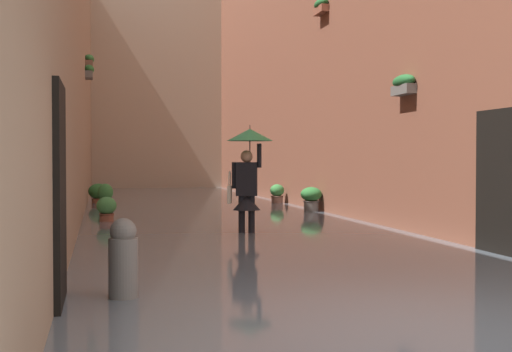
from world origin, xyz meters
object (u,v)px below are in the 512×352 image
at_px(potted_plant_mid_left, 311,199).
at_px(person_wading, 248,165).
at_px(potted_plant_mid_right, 99,194).
at_px(potted_plant_near_right, 107,210).
at_px(potted_plant_far_left, 277,195).
at_px(mooring_bollard, 123,266).
at_px(potted_plant_far_right, 105,196).

bearing_deg(potted_plant_mid_left, person_wading, 59.92).
xyz_separation_m(potted_plant_mid_right, potted_plant_near_right, (-0.18, 6.10, -0.04)).
distance_m(potted_plant_mid_right, potted_plant_near_right, 6.11).
bearing_deg(potted_plant_far_left, mooring_bollard, 69.41).
xyz_separation_m(potted_plant_far_left, potted_plant_mid_right, (5.29, -1.07, 0.03)).
distance_m(potted_plant_mid_right, mooring_bollard, 14.44).
bearing_deg(potted_plant_far_left, potted_plant_mid_right, -11.44).
height_order(potted_plant_far_left, potted_plant_mid_right, potted_plant_mid_right).
relative_size(potted_plant_far_left, potted_plant_mid_right, 0.97).
relative_size(potted_plant_far_right, potted_plant_mid_left, 1.03).
bearing_deg(potted_plant_mid_right, potted_plant_mid_left, 140.29).
relative_size(potted_plant_far_left, potted_plant_near_right, 1.06).
relative_size(potted_plant_far_left, mooring_bollard, 0.78).
xyz_separation_m(person_wading, mooring_bollard, (2.41, 5.45, -0.91)).
bearing_deg(potted_plant_far_left, potted_plant_near_right, 44.57).
bearing_deg(potted_plant_mid_left, potted_plant_far_left, -89.48).
relative_size(person_wading, mooring_bollard, 2.29).
height_order(person_wading, potted_plant_mid_right, person_wading).
bearing_deg(potted_plant_far_right, person_wading, 108.58).
xyz_separation_m(potted_plant_mid_left, potted_plant_mid_right, (5.32, -4.42, -0.02)).
height_order(person_wading, potted_plant_far_left, person_wading).
bearing_deg(potted_plant_near_right, mooring_bollard, 90.62).
distance_m(potted_plant_far_right, potted_plant_mid_right, 1.59).
xyz_separation_m(person_wading, potted_plant_far_right, (2.49, -7.41, -0.93)).
distance_m(potted_plant_mid_left, potted_plant_near_right, 5.41).
xyz_separation_m(potted_plant_far_right, potted_plant_near_right, (0.01, 4.53, -0.05)).
xyz_separation_m(potted_plant_far_right, mooring_bollard, (-0.08, 12.86, 0.02)).
relative_size(potted_plant_far_right, potted_plant_near_right, 1.18).
bearing_deg(potted_plant_far_right, potted_plant_mid_right, -83.09).
bearing_deg(potted_plant_far_left, potted_plant_mid_left, 90.52).
xyz_separation_m(potted_plant_mid_left, potted_plant_near_right, (5.14, 1.68, -0.06)).
relative_size(potted_plant_mid_left, mooring_bollard, 0.83).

